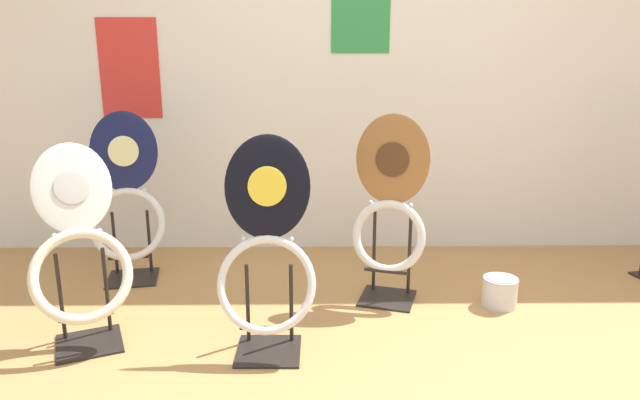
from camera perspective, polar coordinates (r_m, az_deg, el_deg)
wall_back at (r=3.72m, az=4.52°, el=14.80°), size 8.00×0.07×2.60m
toilet_seat_display_white_plain at (r=2.73m, az=-22.89°, el=-5.36°), size 0.51×0.51×0.89m
toilet_seat_display_navy_moon at (r=3.41m, az=-18.77°, el=-0.20°), size 0.44×0.33×0.97m
toilet_seat_display_woodgrain at (r=2.96m, az=6.99°, el=-1.72°), size 0.41×0.35×0.99m
toilet_seat_display_jazz_black at (r=2.46m, az=-5.32°, el=-5.62°), size 0.42×0.34×0.94m
paint_can at (r=3.14m, az=17.55°, el=-8.64°), size 0.18×0.18×0.16m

